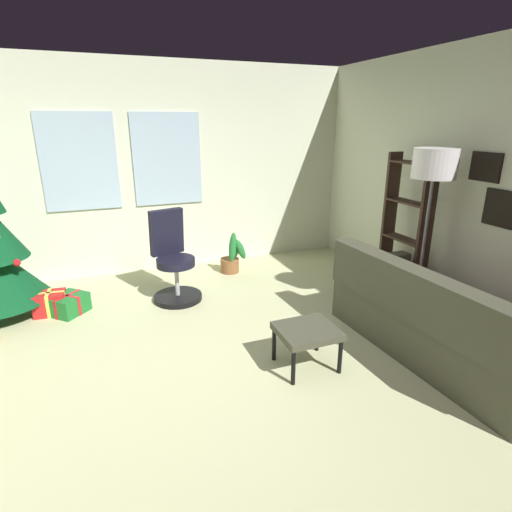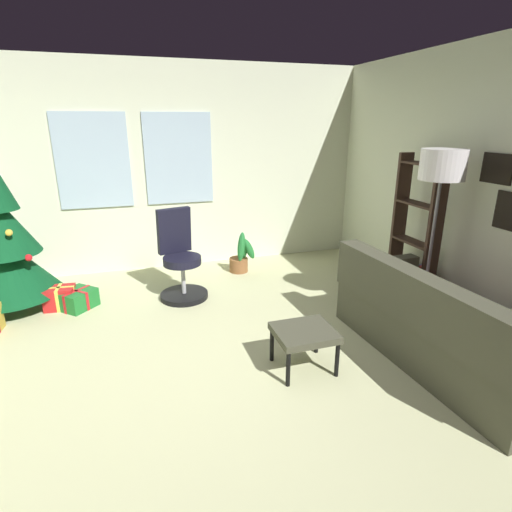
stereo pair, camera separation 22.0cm
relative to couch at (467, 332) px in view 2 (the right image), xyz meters
The scene contains 11 objects.
ground_plane 2.14m from the couch, behind, with size 5.44×5.89×0.10m, color beige.
wall_back_with_windows 4.10m from the couch, 122.13° to the left, with size 5.44×0.12×2.76m.
couch is the anchor object (origin of this frame).
footstool 1.41m from the couch, 165.95° to the left, with size 0.49×0.44×0.37m.
holiday_tree 4.70m from the couch, 148.66° to the left, with size 1.05×1.05×2.18m.
gift_box_red 4.15m from the couch, 147.26° to the left, with size 0.34×0.27×0.25m.
gift_box_green 3.97m from the couch, 146.48° to the left, with size 0.47×0.47×0.21m.
office_chair 3.04m from the couch, 134.73° to the left, with size 0.56×0.57×1.05m.
bookshelf 1.43m from the couch, 72.07° to the left, with size 0.18×0.64×1.67m.
floor_lamp 1.42m from the couch, 80.61° to the left, with size 0.41×0.41×1.77m.
potted_plant 3.00m from the couch, 114.50° to the left, with size 0.38×0.31×0.60m.
Camera 2 is at (-0.56, -2.73, 2.01)m, focal length 28.40 mm.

